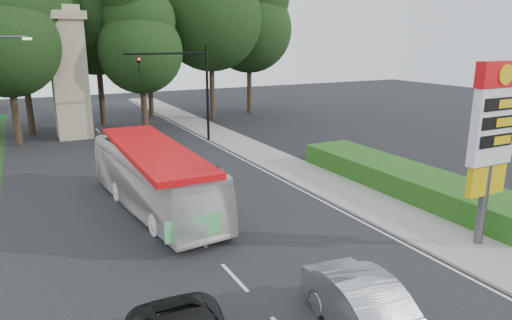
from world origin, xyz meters
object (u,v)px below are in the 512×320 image
gas_station_pylon (493,130)px  traffic_signal_mast (190,80)px  transit_bus (154,178)px  sedan_silver (370,313)px  monument (69,72)px

gas_station_pylon → traffic_signal_mast: 22.29m
traffic_signal_mast → transit_bus: size_ratio=0.68×
gas_station_pylon → sedan_silver: (-7.43, -2.48, -3.66)m
gas_station_pylon → monument: 30.17m
transit_bus → sedan_silver: bearing=-84.7°
gas_station_pylon → sedan_silver: bearing=-161.5°
traffic_signal_mast → sedan_silver: bearing=-99.1°
traffic_signal_mast → monument: monument is taller
traffic_signal_mast → gas_station_pylon: bearing=-80.9°
monument → transit_bus: 19.04m
gas_station_pylon → traffic_signal_mast: bearing=99.1°
traffic_signal_mast → sedan_silver: traffic_signal_mast is taller
gas_station_pylon → traffic_signal_mast: (-3.52, 22.00, 0.22)m
traffic_signal_mast → sedan_silver: (-3.91, -24.48, -3.89)m
traffic_signal_mast → transit_bus: bearing=-116.4°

